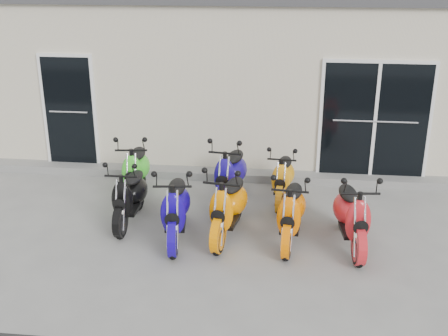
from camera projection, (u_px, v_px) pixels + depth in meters
The scene contains 13 objects.
ground at pixel (220, 225), 8.95m from camera, with size 80.00×80.00×0.00m, color gray.
building at pixel (246, 65), 13.21m from camera, with size 14.00×6.00×3.20m, color beige.
front_step at pixel (232, 175), 10.80m from camera, with size 14.00×0.40×0.15m, color gray.
door_left at pixel (69, 108), 10.86m from camera, with size 1.07×0.08×2.22m, color black.
door_right at pixel (375, 117), 10.24m from camera, with size 2.02×0.08×2.22m, color black.
scooter_front_black at pixel (129, 189), 8.83m from camera, with size 0.57×1.58×1.17m, color black, non-canonical shape.
scooter_front_blue at pixel (175, 201), 8.31m from camera, with size 0.62×1.71×1.26m, color #160594, non-canonical shape.
scooter_front_orange_a at pixel (228, 198), 8.39m from camera, with size 0.62×1.70×1.26m, color #FE8600, non-canonical shape.
scooter_front_orange_b at pixel (291, 204), 8.24m from camera, with size 0.60×1.64×1.21m, color #FF7200, non-canonical shape.
scooter_front_red at pixel (352, 207), 8.10m from camera, with size 0.62×1.69×1.25m, color red, non-canonical shape.
scooter_back_green at pixel (135, 164), 9.79m from camera, with size 0.61×1.69×1.25m, color #3ED029, non-canonical shape.
scooter_back_blue at pixel (230, 167), 9.59m from camera, with size 0.63×1.72×1.27m, color navy, non-canonical shape.
scooter_back_yellow at pixel (283, 172), 9.63m from camera, with size 0.55×1.50×1.11m, color orange, non-canonical shape.
Camera 1 is at (0.99, -7.98, 4.04)m, focal length 45.00 mm.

